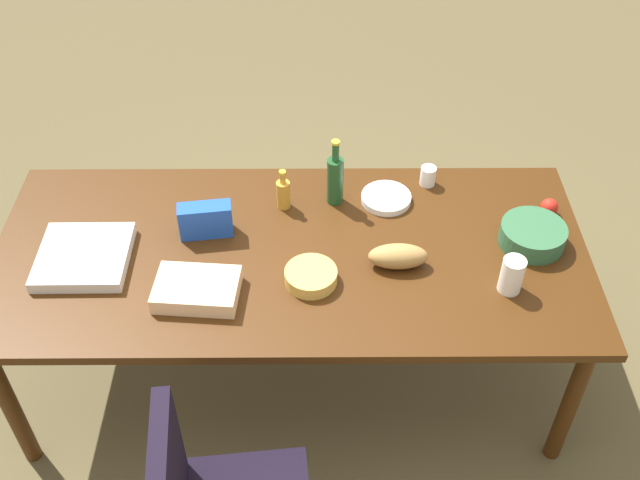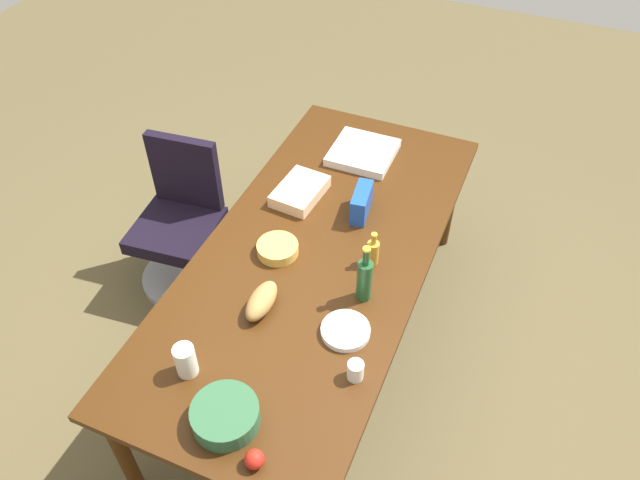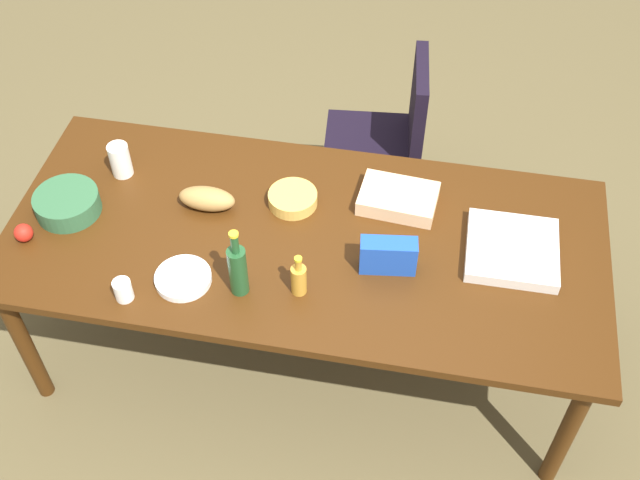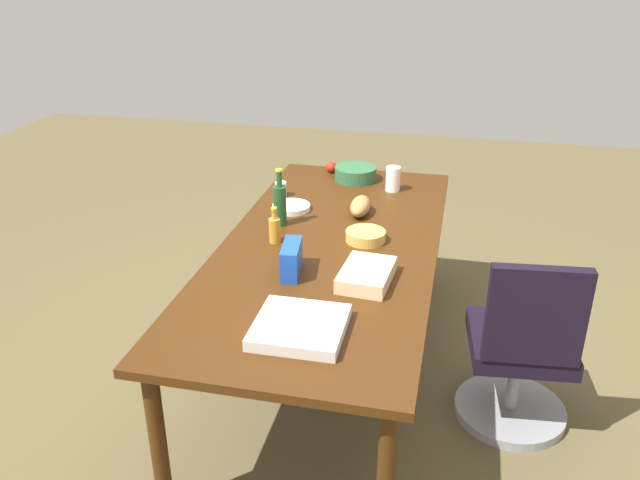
% 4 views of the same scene
% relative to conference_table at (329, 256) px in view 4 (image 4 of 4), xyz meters
% --- Properties ---
extents(ground_plane, '(10.00, 10.00, 0.00)m').
position_rel_conference_table_xyz_m(ground_plane, '(0.00, 0.00, -0.73)').
color(ground_plane, brown).
extents(conference_table, '(2.45, 1.10, 0.80)m').
position_rel_conference_table_xyz_m(conference_table, '(0.00, 0.00, 0.00)').
color(conference_table, '#3E210A').
rests_on(conference_table, ground).
extents(office_chair, '(0.56, 0.56, 0.96)m').
position_rel_conference_table_xyz_m(office_chair, '(-0.20, -0.99, -0.35)').
color(office_chair, gray).
rests_on(office_chair, ground).
extents(paper_plate_stack, '(0.27, 0.27, 0.03)m').
position_rel_conference_table_xyz_m(paper_plate_stack, '(0.42, 0.32, 0.08)').
color(paper_plate_stack, white).
rests_on(paper_plate_stack, conference_table).
extents(mayo_jar, '(0.10, 0.10, 0.15)m').
position_rel_conference_table_xyz_m(mayo_jar, '(0.86, -0.22, 0.15)').
color(mayo_jar, white).
rests_on(mayo_jar, conference_table).
extents(dressing_bottle, '(0.06, 0.06, 0.19)m').
position_rel_conference_table_xyz_m(dressing_bottle, '(-0.04, 0.28, 0.14)').
color(dressing_bottle, gold).
rests_on(dressing_bottle, conference_table).
extents(chip_bowl, '(0.26, 0.26, 0.06)m').
position_rel_conference_table_xyz_m(chip_bowl, '(0.08, -0.17, 0.10)').
color(chip_bowl, gold).
rests_on(chip_bowl, conference_table).
extents(chip_bag_blue, '(0.23, 0.11, 0.15)m').
position_rel_conference_table_xyz_m(chip_bag_blue, '(-0.35, 0.11, 0.14)').
color(chip_bag_blue, blue).
rests_on(chip_bag_blue, conference_table).
extents(wine_bottle, '(0.09, 0.09, 0.32)m').
position_rel_conference_table_xyz_m(wine_bottle, '(0.19, 0.32, 0.19)').
color(wine_bottle, '#1D4B25').
rests_on(wine_bottle, conference_table).
extents(pizza_box, '(0.36, 0.36, 0.05)m').
position_rel_conference_table_xyz_m(pizza_box, '(-0.83, -0.06, 0.09)').
color(pizza_box, silver).
rests_on(pizza_box, conference_table).
extents(paper_cup, '(0.09, 0.09, 0.09)m').
position_rel_conference_table_xyz_m(paper_cup, '(0.61, 0.44, 0.11)').
color(paper_cup, white).
rests_on(paper_cup, conference_table).
extents(bread_loaf, '(0.24, 0.11, 0.10)m').
position_rel_conference_table_xyz_m(bread_loaf, '(0.43, -0.09, 0.12)').
color(bread_loaf, '#A37A40').
rests_on(bread_loaf, conference_table).
extents(salad_bowl, '(0.34, 0.34, 0.09)m').
position_rel_conference_table_xyz_m(salad_bowl, '(1.00, 0.04, 0.11)').
color(salad_bowl, '#2E5E3A').
rests_on(salad_bowl, conference_table).
extents(apple_red, '(0.08, 0.08, 0.08)m').
position_rel_conference_table_xyz_m(apple_red, '(1.11, 0.22, 0.11)').
color(apple_red, red).
rests_on(apple_red, conference_table).
extents(sheet_cake, '(0.34, 0.25, 0.07)m').
position_rel_conference_table_xyz_m(sheet_cake, '(-0.35, -0.25, 0.10)').
color(sheet_cake, beige).
rests_on(sheet_cake, conference_table).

